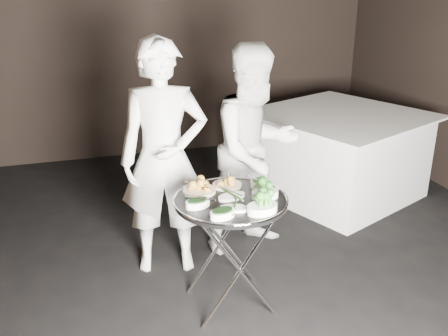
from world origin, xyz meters
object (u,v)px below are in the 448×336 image
object	(u,v)px
tray_stand	(231,248)
waiter_left	(164,159)
waiter_right	(255,150)
dining_table	(338,154)
serving_tray	(231,200)

from	to	relation	value
tray_stand	waiter_left	size ratio (longest dim) A/B	0.44
waiter_left	waiter_right	distance (m)	0.76
tray_stand	waiter_left	world-z (taller)	waiter_left
tray_stand	dining_table	distance (m)	2.20
waiter_left	serving_tray	bearing A→B (deg)	-53.81
tray_stand	serving_tray	bearing A→B (deg)	0.00
dining_table	waiter_right	bearing A→B (deg)	-147.69
waiter_left	tray_stand	bearing A→B (deg)	-53.81
waiter_left	dining_table	xyz separation A→B (m)	(1.94, 0.86, -0.45)
serving_tray	dining_table	world-z (taller)	dining_table
tray_stand	dining_table	world-z (taller)	dining_table
dining_table	serving_tray	bearing A→B (deg)	-137.54
tray_stand	waiter_right	size ratio (longest dim) A/B	0.46
waiter_left	dining_table	size ratio (longest dim) A/B	1.17
waiter_right	dining_table	size ratio (longest dim) A/B	1.11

